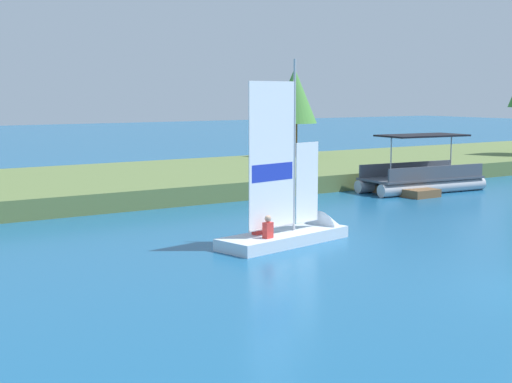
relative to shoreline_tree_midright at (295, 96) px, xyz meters
The scene contains 5 objects.
shore_bank 12.86m from the shoreline_tree_midright, 162.58° to the right, with size 80.00×11.83×0.80m, color #5B703D.
shoreline_tree_midright is the anchor object (origin of this frame).
wooden_dock 12.36m from the shoreline_tree_midright, 103.05° to the right, with size 1.51×4.46×0.36m, color brown.
sailboat 22.54m from the shoreline_tree_midright, 126.06° to the right, with size 5.33×2.36×6.15m.
pontoon_boat 12.26m from the shoreline_tree_midright, 95.76° to the right, with size 6.29×2.89×2.70m.
Camera 1 is at (-15.80, -9.71, 4.65)m, focal length 52.89 mm.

